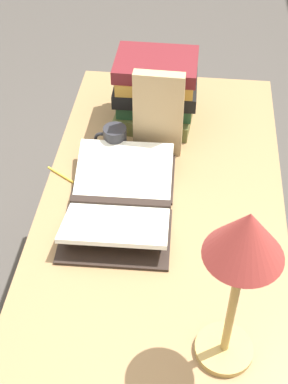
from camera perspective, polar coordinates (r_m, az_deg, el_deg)
name	(u,v)px	position (r m, az deg, el deg)	size (l,w,h in m)	color
ground_plane	(155,364)	(2.08, 1.21, -17.92)	(12.00, 12.00, 0.00)	#47423D
reading_desk	(159,248)	(1.52, 1.58, -6.03)	(1.49, 0.68, 0.77)	#937047
open_book	(120,200)	(1.48, -2.55, -0.86)	(0.45, 0.30, 0.07)	black
book_stack_tall	(156,90)	(1.73, 1.27, 10.81)	(0.24, 0.26, 0.23)	brown
book_standing_upright	(158,114)	(1.58, 1.53, 8.28)	(0.04, 0.15, 0.27)	tan
reading_lamp	(243,252)	(0.96, 10.55, -6.33)	(0.15, 0.15, 0.43)	tan
coffee_mug	(115,142)	(1.62, -3.16, 5.39)	(0.07, 0.10, 0.10)	#28282D
pencil	(68,179)	(1.58, -8.16, 1.40)	(0.09, 0.14, 0.01)	gold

